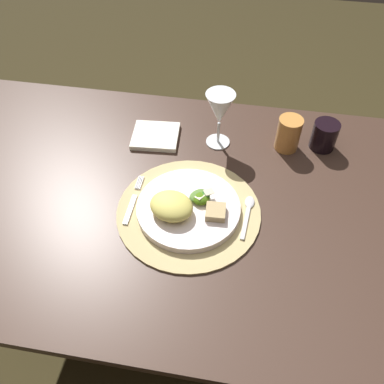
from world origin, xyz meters
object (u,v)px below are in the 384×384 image
(dining_table, at_px, (171,224))
(spoon, at_px, (248,210))
(dinner_plate, at_px, (189,208))
(dark_tumbler, at_px, (324,135))
(napkin, at_px, (156,136))
(amber_tumbler, at_px, (288,134))
(fork, at_px, (133,202))
(wine_glass, at_px, (220,110))

(dining_table, bearing_deg, spoon, -4.55)
(dinner_plate, height_order, dark_tumbler, dark_tumbler)
(spoon, bearing_deg, dark_tumbler, 55.89)
(napkin, bearing_deg, dining_table, -68.70)
(napkin, relative_size, amber_tumbler, 1.34)
(dinner_plate, height_order, fork, dinner_plate)
(fork, xyz_separation_m, spoon, (0.29, 0.02, -0.00))
(dark_tumbler, bearing_deg, fork, -147.80)
(fork, bearing_deg, spoon, 4.25)
(wine_glass, distance_m, amber_tumbler, 0.21)
(dinner_plate, height_order, wine_glass, wine_glass)
(fork, bearing_deg, napkin, 90.20)
(fork, bearing_deg, amber_tumbler, 36.69)
(dinner_plate, height_order, amber_tumbler, amber_tumbler)
(fork, xyz_separation_m, dark_tumbler, (0.48, 0.30, 0.03))
(spoon, xyz_separation_m, amber_tumbler, (0.09, 0.26, 0.04))
(dining_table, height_order, wine_glass, wine_glass)
(dinner_plate, distance_m, dark_tumbler, 0.45)
(dining_table, distance_m, dark_tumbler, 0.50)
(spoon, height_order, napkin, napkin)
(amber_tumbler, relative_size, dark_tumbler, 1.21)
(wine_glass, xyz_separation_m, amber_tumbler, (0.19, 0.01, -0.07))
(dinner_plate, xyz_separation_m, napkin, (-0.14, 0.26, -0.01))
(dinner_plate, distance_m, wine_glass, 0.29)
(dining_table, distance_m, amber_tumbler, 0.41)
(dining_table, bearing_deg, dinner_plate, -34.71)
(fork, bearing_deg, dark_tumbler, 32.20)
(dining_table, bearing_deg, napkin, 111.30)
(dining_table, relative_size, fork, 8.62)
(dining_table, bearing_deg, amber_tumbler, 39.75)
(spoon, distance_m, wine_glass, 0.29)
(wine_glass, bearing_deg, napkin, -176.46)
(wine_glass, relative_size, dark_tumbler, 2.03)
(dining_table, height_order, dark_tumbler, dark_tumbler)
(wine_glass, height_order, dark_tumbler, wine_glass)
(fork, height_order, spoon, spoon)
(dining_table, distance_m, napkin, 0.26)
(napkin, bearing_deg, wine_glass, 3.54)
(dinner_plate, distance_m, napkin, 0.30)
(dining_table, distance_m, dinner_plate, 0.15)
(amber_tumbler, distance_m, dark_tumbler, 0.10)
(spoon, distance_m, dark_tumbler, 0.34)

